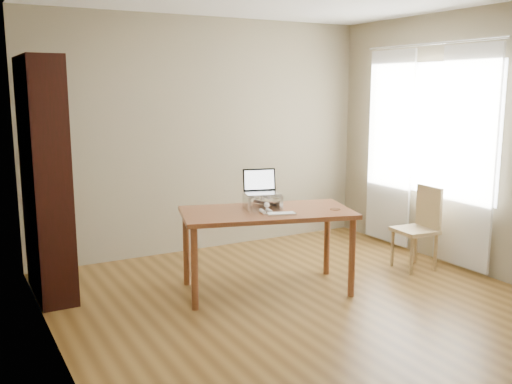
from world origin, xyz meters
name	(u,v)px	position (x,y,z in m)	size (l,w,h in m)	color
room	(324,156)	(0.03, 0.01, 1.30)	(4.04, 4.54, 2.64)	#563916
bookshelf	(46,179)	(-1.83, 1.55, 1.05)	(0.30, 0.90, 2.10)	black
curtains	(425,151)	(1.92, 0.80, 1.17)	(0.03, 1.90, 2.25)	white
desk	(267,220)	(-0.10, 0.68, 0.66)	(1.66, 1.14, 0.75)	brown
laptop_stand	(262,200)	(-0.10, 0.76, 0.83)	(0.32, 0.25, 0.13)	silver
laptop	(260,188)	(-0.10, 0.82, 0.94)	(0.35, 0.33, 0.22)	silver
keyboard	(281,214)	(-0.08, 0.46, 0.76)	(0.27, 0.18, 0.02)	silver
coaster	(335,209)	(0.46, 0.42, 0.75)	(0.09, 0.09, 0.01)	brown
cat	(258,201)	(-0.13, 0.80, 0.82)	(0.26, 0.49, 0.17)	#423833
chair	(420,225)	(1.60, 0.51, 0.45)	(0.40, 0.40, 0.85)	#9F8956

